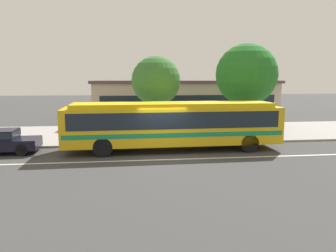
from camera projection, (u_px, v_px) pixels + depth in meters
name	position (u px, v px, depth m)	size (l,w,h in m)	color
ground_plane	(163.00, 156.00, 16.89)	(120.00, 120.00, 0.00)	#3B3B3C
sidewalk_slab	(153.00, 133.00, 23.45)	(60.00, 8.00, 0.12)	#989490
lane_stripe_center	(165.00, 160.00, 16.11)	(56.00, 0.16, 0.01)	silver
transit_bus	(173.00, 123.00, 18.06)	(11.93, 2.73, 2.67)	gold
pedestrian_waiting_near_sign	(226.00, 122.00, 21.81)	(0.43, 0.43, 1.68)	#3D2C2E
bus_stop_sign	(232.00, 116.00, 20.63)	(0.08, 0.44, 2.35)	gray
street_tree_near_stop	(156.00, 81.00, 21.33)	(3.22, 3.22, 5.31)	brown
street_tree_mid_block	(246.00, 75.00, 22.46)	(4.25, 4.25, 6.24)	brown
station_building	(183.00, 101.00, 30.33)	(16.37, 7.27, 3.78)	tan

